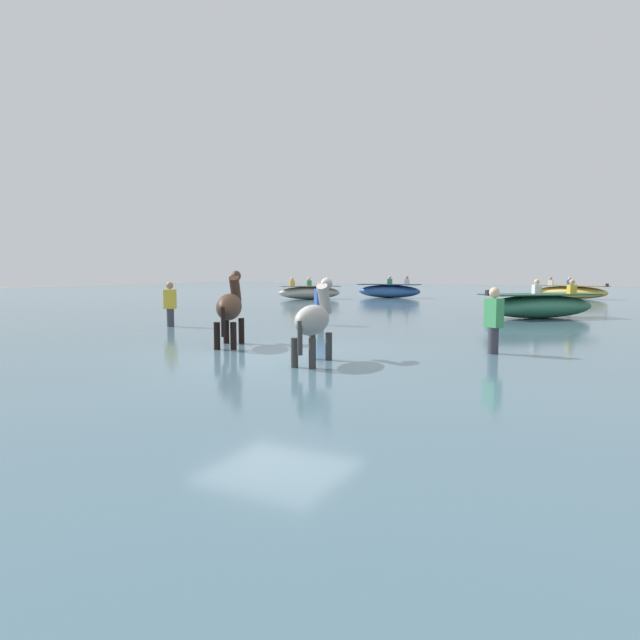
% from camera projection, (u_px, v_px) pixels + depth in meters
% --- Properties ---
extents(ground_plane, '(120.00, 120.00, 0.00)m').
position_uv_depth(ground_plane, '(278.00, 378.00, 9.98)').
color(ground_plane, '#756B56').
extents(water_surface, '(90.00, 90.00, 0.38)m').
position_uv_depth(water_surface, '(435.00, 322.00, 18.77)').
color(water_surface, '#476675').
rests_on(water_surface, ground).
extents(horse_lead_grey, '(0.64, 1.67, 1.81)m').
position_uv_depth(horse_lead_grey, '(314.00, 322.00, 9.29)').
color(horse_lead_grey, gray).
rests_on(horse_lead_grey, ground).
extents(horse_trailing_dark_bay, '(1.08, 1.73, 1.94)m').
position_uv_depth(horse_trailing_dark_bay, '(230.00, 309.00, 11.41)').
color(horse_trailing_dark_bay, '#382319').
rests_on(horse_trailing_dark_bay, ground).
extents(boat_far_offshore, '(3.78, 1.71, 1.28)m').
position_uv_depth(boat_far_offshore, '(389.00, 291.00, 32.03)').
color(boat_far_offshore, '#28518E').
rests_on(boat_far_offshore, water_surface).
extents(boat_near_port, '(4.19, 2.44, 1.22)m').
position_uv_depth(boat_near_port, '(570.00, 292.00, 31.09)').
color(boat_near_port, gold).
rests_on(boat_near_port, water_surface).
extents(boat_far_inshore, '(3.87, 3.73, 1.28)m').
position_uv_depth(boat_far_inshore, '(539.00, 306.00, 18.24)').
color(boat_far_inshore, '#337556').
rests_on(boat_far_inshore, water_surface).
extents(boat_near_starboard, '(3.46, 3.18, 1.22)m').
position_uv_depth(boat_near_starboard, '(309.00, 292.00, 30.48)').
color(boat_near_starboard, '#B2AD9E').
rests_on(boat_near_starboard, water_surface).
extents(person_onlooker_left, '(0.38, 0.33, 1.63)m').
position_uv_depth(person_onlooker_left, '(170.00, 309.00, 15.46)').
color(person_onlooker_left, '#383842').
rests_on(person_onlooker_left, ground).
extents(person_onlooker_right, '(0.35, 0.38, 1.63)m').
position_uv_depth(person_onlooker_right, '(320.00, 308.00, 15.88)').
color(person_onlooker_right, '#383842').
rests_on(person_onlooker_right, ground).
extents(person_wading_close, '(0.38, 0.35, 1.63)m').
position_uv_depth(person_wading_close, '(493.00, 328.00, 10.35)').
color(person_wading_close, '#383842').
rests_on(person_wading_close, ground).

